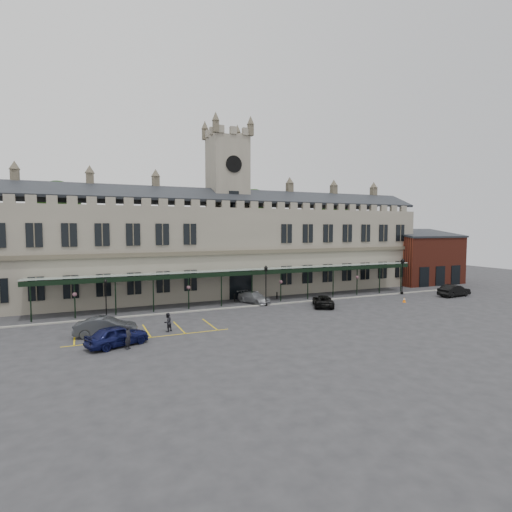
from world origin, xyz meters
name	(u,v)px	position (x,y,z in m)	size (l,w,h in m)	color
ground	(279,315)	(0.00, 0.00, 0.00)	(140.00, 140.00, 0.00)	#2A2A2C
station_building	(228,248)	(0.00, 15.91, 6.47)	(60.00, 10.36, 17.30)	slate
clock_tower	(228,202)	(0.00, 16.00, 13.11)	(5.60, 5.60, 24.80)	slate
canopy	(251,284)	(0.00, 7.46, 2.40)	(50.00, 4.10, 4.30)	#8C9E93
brick_annex	(421,259)	(34.00, 12.97, 4.16)	(12.40, 8.36, 9.23)	maroon
kerb	(258,306)	(0.00, 5.50, 0.06)	(60.00, 0.40, 0.12)	gray
parking_markings	(147,332)	(-14.00, -1.50, 0.00)	(16.00, 6.00, 0.01)	gold
tree_behind_left	(58,203)	(-22.00, 25.00, 12.81)	(6.00, 6.00, 16.00)	#332314
tree_behind_mid	(254,208)	(8.00, 25.00, 12.81)	(6.00, 6.00, 16.00)	#332314
tree_behind_right	(332,210)	(24.00, 25.00, 12.81)	(6.00, 6.00, 16.00)	#332314
lamp_post_left	(106,295)	(-17.08, 5.18, 2.51)	(0.40, 0.40, 4.23)	black
lamp_post_mid	(266,282)	(0.97, 5.24, 2.92)	(0.47, 0.47, 4.93)	black
lamp_post_right	(402,273)	(22.27, 5.14, 3.04)	(0.49, 0.49, 5.13)	black
traffic_cone	(404,300)	(17.88, 0.19, 0.31)	(0.40, 0.40, 0.64)	orange
sign_board	(256,296)	(1.53, 9.48, 0.55)	(0.65, 0.15, 1.12)	black
bollard_left	(235,298)	(-1.52, 9.33, 0.48)	(0.17, 0.17, 0.96)	black
bollard_right	(277,295)	(4.33, 8.94, 0.46)	(0.16, 0.16, 0.91)	black
car_left_a	(117,336)	(-16.84, -4.89, 0.83)	(1.96, 4.88, 1.66)	#0E113E
car_left_b	(106,327)	(-17.50, -1.48, 0.84)	(1.78, 5.09, 1.68)	#313337
car_taxi	(254,297)	(0.37, 7.42, 0.70)	(1.97, 4.85, 1.41)	#9A9CA1
car_van	(323,301)	(7.00, 2.06, 0.67)	(2.24, 4.86, 1.35)	black
car_right_b	(454,290)	(27.43, 0.82, 0.82)	(1.73, 4.95, 1.63)	black
person_a	(128,337)	(-16.13, -6.09, 0.94)	(0.69, 0.45, 1.88)	black
person_b	(168,322)	(-12.30, -2.08, 0.86)	(0.84, 0.65, 1.72)	black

